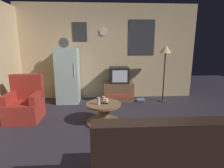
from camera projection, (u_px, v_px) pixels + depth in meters
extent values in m
plane|color=#2D2833|center=(113.00, 135.00, 3.29)|extent=(12.00, 12.00, 0.00)
cube|color=#D1B284|center=(107.00, 52.00, 5.38)|extent=(5.20, 0.10, 2.73)
cube|color=#333338|center=(142.00, 38.00, 5.28)|extent=(0.76, 0.02, 1.00)
cube|color=#333338|center=(80.00, 32.00, 5.14)|extent=(0.40, 0.02, 0.52)
cylinder|color=silver|center=(103.00, 32.00, 5.18)|extent=(0.22, 0.03, 0.22)
cube|color=silver|center=(68.00, 76.00, 5.03)|extent=(0.60, 0.60, 1.50)
cylinder|color=silver|center=(74.00, 70.00, 4.71)|extent=(0.02, 0.02, 0.36)
cylinder|color=#4C4C51|center=(64.00, 43.00, 4.76)|extent=(0.26, 0.04, 0.26)
cube|color=brown|center=(118.00, 91.00, 5.29)|extent=(0.84, 0.52, 0.53)
cube|color=#AD4733|center=(119.00, 96.00, 5.05)|extent=(0.76, 0.01, 0.13)
cube|color=black|center=(119.00, 75.00, 5.18)|extent=(0.54, 0.50, 0.44)
cube|color=silver|center=(120.00, 76.00, 4.94)|extent=(0.41, 0.01, 0.33)
cylinder|color=#332D28|center=(162.00, 101.00, 5.25)|extent=(0.24, 0.24, 0.02)
cylinder|color=#332D28|center=(164.00, 77.00, 5.10)|extent=(0.04, 0.04, 1.40)
cone|color=#F2D18C|center=(166.00, 49.00, 4.93)|extent=(0.32, 0.32, 0.22)
cylinder|color=brown|center=(104.00, 122.00, 3.80)|extent=(0.72, 0.72, 0.04)
cylinder|color=brown|center=(104.00, 113.00, 3.76)|extent=(0.24, 0.24, 0.39)
cylinder|color=brown|center=(104.00, 104.00, 3.72)|extent=(0.72, 0.72, 0.04)
cylinder|color=silver|center=(99.00, 101.00, 3.62)|extent=(0.05, 0.05, 0.15)
cylinder|color=silver|center=(106.00, 101.00, 3.75)|extent=(0.08, 0.08, 0.09)
cylinder|color=tan|center=(103.00, 98.00, 3.90)|extent=(0.08, 0.08, 0.09)
cube|color=black|center=(105.00, 103.00, 3.68)|extent=(0.15, 0.05, 0.02)
cube|color=#A52D23|center=(25.00, 111.00, 3.92)|extent=(0.68, 0.68, 0.40)
cube|color=#A52D23|center=(27.00, 87.00, 4.07)|extent=(0.68, 0.16, 0.56)
cube|color=#A52D23|center=(10.00, 98.00, 3.83)|extent=(0.12, 0.60, 0.20)
cube|color=#A52D23|center=(37.00, 97.00, 3.87)|extent=(0.12, 0.60, 0.20)
cube|color=black|center=(166.00, 168.00, 2.13)|extent=(1.70, 0.80, 0.40)
cube|color=black|center=(181.00, 146.00, 1.73)|extent=(1.70, 0.20, 0.52)
cube|color=#679D7F|center=(140.00, 101.00, 5.20)|extent=(0.20, 0.13, 0.03)
cube|color=#A34D9D|center=(141.00, 100.00, 5.19)|extent=(0.22, 0.17, 0.02)
cube|color=teal|center=(141.00, 99.00, 5.19)|extent=(0.22, 0.16, 0.03)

